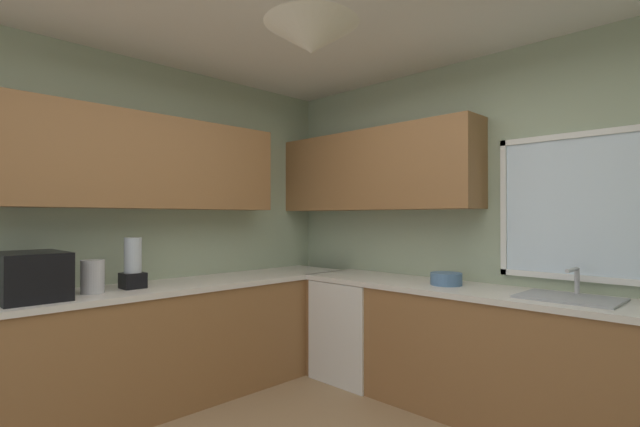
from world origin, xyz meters
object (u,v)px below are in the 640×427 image
at_px(microwave, 30,276).
at_px(sink_assembly, 570,297).
at_px(blender_appliance, 133,265).
at_px(kettle, 93,277).
at_px(dishwasher, 357,329).
at_px(bowl, 446,279).

relative_size(microwave, sink_assembly, 0.86).
bearing_deg(microwave, blender_appliance, 90.00).
xyz_separation_m(kettle, blender_appliance, (-0.02, 0.28, 0.05)).
bearing_deg(blender_appliance, kettle, -85.86).
distance_m(dishwasher, blender_appliance, 1.91).
bearing_deg(microwave, sink_assembly, 45.18).
xyz_separation_m(dishwasher, microwave, (-0.66, -2.31, 0.61)).
xyz_separation_m(microwave, kettle, (0.02, 0.35, -0.03)).
distance_m(dishwasher, bowl, 0.98).
bearing_deg(sink_assembly, bowl, -179.53).
bearing_deg(sink_assembly, kettle, -139.24).
bearing_deg(sink_assembly, microwave, -134.82).
distance_m(microwave, bowl, 2.78).
distance_m(microwave, kettle, 0.36).
xyz_separation_m(dishwasher, kettle, (-0.64, -1.95, 0.57)).
xyz_separation_m(dishwasher, sink_assembly, (1.67, 0.04, 0.47)).
relative_size(microwave, bowl, 2.09).
bearing_deg(blender_appliance, microwave, -90.00).
height_order(kettle, blender_appliance, blender_appliance).
height_order(dishwasher, blender_appliance, blender_appliance).
bearing_deg(kettle, bowl, 53.37).
distance_m(microwave, blender_appliance, 0.63).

